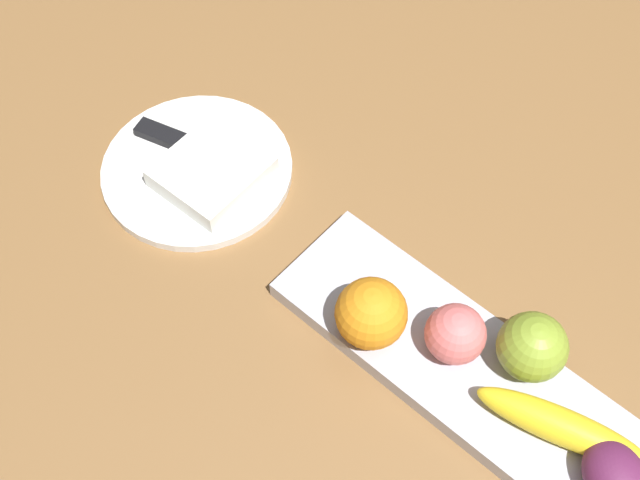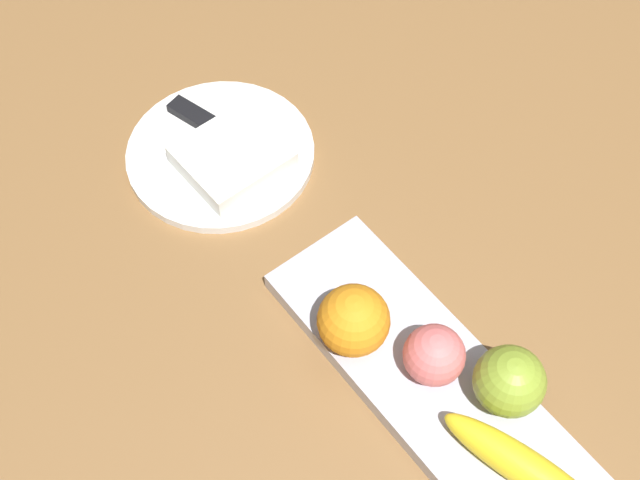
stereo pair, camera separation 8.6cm
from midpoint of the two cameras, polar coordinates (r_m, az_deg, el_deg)
ground_plane at (r=0.85m, az=8.18°, el=-11.04°), size 2.40×2.40×0.00m
fruit_tray at (r=0.84m, az=11.63°, el=-10.91°), size 0.44×0.13×0.02m
apple at (r=0.81m, az=16.45°, el=-9.95°), size 0.07×0.07×0.07m
banana at (r=0.81m, az=17.50°, el=-15.50°), size 0.17×0.08×0.04m
orange_near_apple at (r=0.81m, az=5.74°, el=-5.83°), size 0.08×0.08×0.08m
peach at (r=0.81m, az=11.25°, el=-8.35°), size 0.06×0.06×0.06m
dinner_plate at (r=1.00m, az=-4.68°, el=6.04°), size 0.23×0.23×0.01m
folded_napkin at (r=0.97m, az=-3.76°, el=5.74°), size 0.11×0.12×0.03m
knife at (r=1.01m, az=-5.55°, el=8.05°), size 0.18×0.07×0.01m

